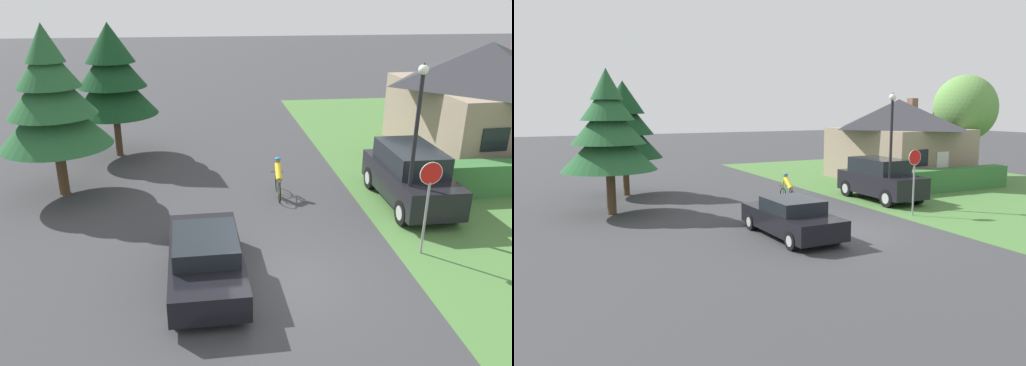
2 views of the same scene
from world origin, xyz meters
The scene contains 9 objects.
ground_plane centered at (0.00, 0.00, 0.00)m, with size 140.00×140.00×0.00m, color #38383A.
cottage_house centered at (10.66, 9.79, 2.56)m, with size 6.93×8.09×5.03m.
sedan_left_lane centered at (-1.87, 0.28, 0.66)m, with size 1.99×4.46×1.35m.
cyclist centered at (0.83, 5.68, 0.68)m, with size 0.44×1.74×1.42m.
parked_suv_right centered at (5.26, 4.54, 1.01)m, with size 1.98×4.65×2.02m.
stop_sign centered at (4.25, 1.07, 1.91)m, with size 0.65×0.07×2.75m.
street_lamp centered at (4.56, 2.98, 3.15)m, with size 0.30×0.30×5.11m.
conifer_tall_near centered at (-6.94, 6.80, 3.47)m, with size 3.88×3.88×6.04m.
conifer_tall_far centered at (-5.57, 11.24, 3.56)m, with size 3.73×3.73×5.77m.
Camera 1 is at (-1.84, -10.88, 7.08)m, focal length 35.00 mm.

